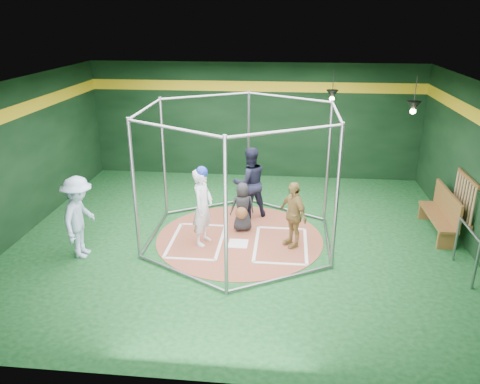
# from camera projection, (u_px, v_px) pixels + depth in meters

# --- Properties ---
(room_shell) EXTENTS (10.10, 9.10, 3.53)m
(room_shell) POSITION_uv_depth(u_px,v_px,m) (240.00, 165.00, 10.11)
(room_shell) COLOR #0D3A15
(room_shell) RESTS_ON ground
(clay_disc) EXTENTS (3.80, 3.80, 0.01)m
(clay_disc) POSITION_uv_depth(u_px,v_px,m) (240.00, 238.00, 10.73)
(clay_disc) COLOR brown
(clay_disc) RESTS_ON ground
(home_plate) EXTENTS (0.43, 0.43, 0.01)m
(home_plate) POSITION_uv_depth(u_px,v_px,m) (238.00, 244.00, 10.45)
(home_plate) COLOR white
(home_plate) RESTS_ON clay_disc
(batter_box_left) EXTENTS (1.17, 1.77, 0.01)m
(batter_box_left) POSITION_uv_depth(u_px,v_px,m) (197.00, 241.00, 10.58)
(batter_box_left) COLOR white
(batter_box_left) RESTS_ON clay_disc
(batter_box_right) EXTENTS (1.17, 1.77, 0.01)m
(batter_box_right) POSITION_uv_depth(u_px,v_px,m) (281.00, 245.00, 10.40)
(batter_box_right) COLOR white
(batter_box_right) RESTS_ON clay_disc
(batting_cage) EXTENTS (4.05, 4.67, 3.00)m
(batting_cage) POSITION_uv_depth(u_px,v_px,m) (240.00, 177.00, 10.19)
(batting_cage) COLOR gray
(batting_cage) RESTS_ON ground
(bat_rack) EXTENTS (0.07, 1.25, 0.98)m
(bat_rack) POSITION_uv_depth(u_px,v_px,m) (464.00, 197.00, 10.26)
(bat_rack) COLOR brown
(bat_rack) RESTS_ON room_shell
(pendant_lamp_near) EXTENTS (0.34, 0.34, 0.90)m
(pendant_lamp_near) POSITION_uv_depth(u_px,v_px,m) (332.00, 94.00, 12.89)
(pendant_lamp_near) COLOR black
(pendant_lamp_near) RESTS_ON room_shell
(pendant_lamp_far) EXTENTS (0.34, 0.34, 0.90)m
(pendant_lamp_far) POSITION_uv_depth(u_px,v_px,m) (413.00, 106.00, 11.23)
(pendant_lamp_far) COLOR black
(pendant_lamp_far) RESTS_ON room_shell
(batter_figure) EXTENTS (0.55, 0.71, 1.80)m
(batter_figure) POSITION_uv_depth(u_px,v_px,m) (203.00, 206.00, 10.18)
(batter_figure) COLOR silver
(batter_figure) RESTS_ON clay_disc
(visitor_leopard) EXTENTS (0.81, 0.91, 1.48)m
(visitor_leopard) POSITION_uv_depth(u_px,v_px,m) (293.00, 214.00, 10.14)
(visitor_leopard) COLOR tan
(visitor_leopard) RESTS_ON clay_disc
(catcher_figure) EXTENTS (0.66, 0.66, 1.17)m
(catcher_figure) POSITION_uv_depth(u_px,v_px,m) (242.00, 207.00, 10.91)
(catcher_figure) COLOR black
(catcher_figure) RESTS_ON clay_disc
(umpire) EXTENTS (1.08, 0.98, 1.80)m
(umpire) POSITION_uv_depth(u_px,v_px,m) (250.00, 182.00, 11.58)
(umpire) COLOR black
(umpire) RESTS_ON clay_disc
(bystander_blue) EXTENTS (0.66, 1.14, 1.76)m
(bystander_blue) POSITION_uv_depth(u_px,v_px,m) (79.00, 217.00, 9.67)
(bystander_blue) COLOR #A4BED9
(bystander_blue) RESTS_ON ground
(dugout_bench) EXTENTS (0.42, 1.80, 1.05)m
(dugout_bench) POSITION_uv_depth(u_px,v_px,m) (442.00, 212.00, 10.80)
(dugout_bench) COLOR brown
(dugout_bench) RESTS_ON ground
(steel_railing) EXTENTS (0.05, 1.14, 0.99)m
(steel_railing) POSITION_uv_depth(u_px,v_px,m) (467.00, 244.00, 9.04)
(steel_railing) COLOR gray
(steel_railing) RESTS_ON ground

